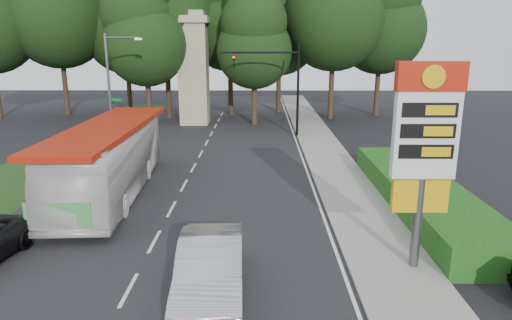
{
  "coord_description": "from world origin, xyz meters",
  "views": [
    {
      "loc": [
        4.03,
        -12.01,
        7.42
      ],
      "look_at": [
        3.85,
        8.03,
        2.2
      ],
      "focal_mm": 32.0,
      "sensor_mm": 36.0,
      "label": 1
    }
  ],
  "objects_px": {
    "gas_station_pylon": "(425,139)",
    "traffic_signal_mast": "(281,78)",
    "streetlight_signs": "(112,83)",
    "monument": "(194,68)",
    "transit_bus": "(110,160)",
    "sedan_silver": "(210,270)"
  },
  "relations": [
    {
      "from": "monument",
      "to": "sedan_silver",
      "type": "relative_size",
      "value": 1.86
    },
    {
      "from": "gas_station_pylon",
      "to": "streetlight_signs",
      "type": "height_order",
      "value": "streetlight_signs"
    },
    {
      "from": "gas_station_pylon",
      "to": "monument",
      "type": "relative_size",
      "value": 0.68
    },
    {
      "from": "gas_station_pylon",
      "to": "traffic_signal_mast",
      "type": "bearing_deg",
      "value": 99.09
    },
    {
      "from": "traffic_signal_mast",
      "to": "transit_bus",
      "type": "bearing_deg",
      "value": -122.38
    },
    {
      "from": "gas_station_pylon",
      "to": "traffic_signal_mast",
      "type": "height_order",
      "value": "traffic_signal_mast"
    },
    {
      "from": "sedan_silver",
      "to": "gas_station_pylon",
      "type": "bearing_deg",
      "value": 12.7
    },
    {
      "from": "streetlight_signs",
      "to": "sedan_silver",
      "type": "height_order",
      "value": "streetlight_signs"
    },
    {
      "from": "monument",
      "to": "transit_bus",
      "type": "height_order",
      "value": "monument"
    },
    {
      "from": "traffic_signal_mast",
      "to": "transit_bus",
      "type": "xyz_separation_m",
      "value": [
        -9.07,
        -14.3,
        -2.93
      ]
    },
    {
      "from": "traffic_signal_mast",
      "to": "streetlight_signs",
      "type": "height_order",
      "value": "streetlight_signs"
    },
    {
      "from": "streetlight_signs",
      "to": "sedan_silver",
      "type": "distance_m",
      "value": 24.1
    },
    {
      "from": "streetlight_signs",
      "to": "sedan_silver",
      "type": "bearing_deg",
      "value": -66.36
    },
    {
      "from": "transit_bus",
      "to": "gas_station_pylon",
      "type": "bearing_deg",
      "value": -35.0
    },
    {
      "from": "transit_bus",
      "to": "monument",
      "type": "bearing_deg",
      "value": 82.55
    },
    {
      "from": "traffic_signal_mast",
      "to": "gas_station_pylon",
      "type": "bearing_deg",
      "value": -80.91
    },
    {
      "from": "gas_station_pylon",
      "to": "traffic_signal_mast",
      "type": "distance_m",
      "value": 22.29
    },
    {
      "from": "streetlight_signs",
      "to": "sedan_silver",
      "type": "xyz_separation_m",
      "value": [
        9.56,
        -21.84,
        -3.55
      ]
    },
    {
      "from": "traffic_signal_mast",
      "to": "sedan_silver",
      "type": "xyz_separation_m",
      "value": [
        -3.11,
        -23.83,
        -3.78
      ]
    },
    {
      "from": "streetlight_signs",
      "to": "monument",
      "type": "distance_m",
      "value": 9.44
    },
    {
      "from": "streetlight_signs",
      "to": "transit_bus",
      "type": "distance_m",
      "value": 13.11
    },
    {
      "from": "gas_station_pylon",
      "to": "sedan_silver",
      "type": "xyz_separation_m",
      "value": [
        -6.63,
        -1.83,
        -3.56
      ]
    }
  ]
}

